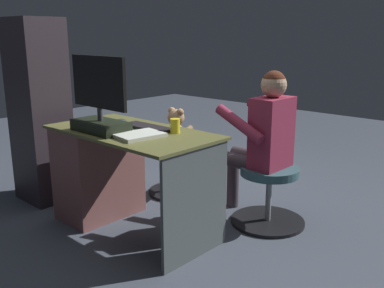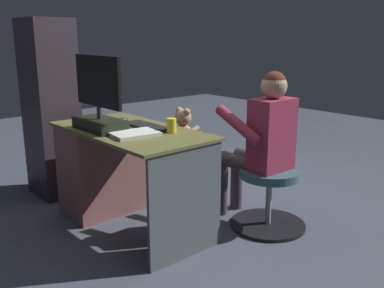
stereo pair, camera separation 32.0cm
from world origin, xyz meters
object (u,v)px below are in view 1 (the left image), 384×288
(tv_remote, at_px, (91,122))
(teddy_bear, at_px, (177,129))
(monitor, at_px, (100,108))
(keyboard, at_px, (148,127))
(office_chair_teddy, at_px, (176,165))
(visitor_chair, at_px, (269,192))
(desk, at_px, (105,169))
(person, at_px, (261,136))
(cup, at_px, (175,126))
(computer_mouse, at_px, (120,121))

(tv_remote, relative_size, teddy_bear, 0.45)
(monitor, bearing_deg, keyboard, -119.55)
(tv_remote, relative_size, office_chair_teddy, 0.29)
(teddy_bear, relative_size, visitor_chair, 0.60)
(desk, relative_size, monitor, 2.25)
(office_chair_teddy, xyz_separation_m, person, (-0.87, -0.01, 0.41))
(desk, height_order, person, person)
(desk, height_order, visitor_chair, desk)
(desk, bearing_deg, teddy_bear, -92.07)
(tv_remote, bearing_deg, teddy_bear, -110.52)
(cup, relative_size, visitor_chair, 0.18)
(keyboard, bearing_deg, desk, 18.34)
(tv_remote, xyz_separation_m, teddy_bear, (-0.14, -0.79, -0.16))
(computer_mouse, height_order, visitor_chair, computer_mouse)
(tv_remote, height_order, teddy_bear, teddy_bear)
(computer_mouse, relative_size, teddy_bear, 0.29)
(tv_remote, relative_size, visitor_chair, 0.27)
(cup, xyz_separation_m, office_chair_teddy, (0.58, -0.59, -0.53))
(tv_remote, distance_m, person, 1.28)
(keyboard, bearing_deg, monitor, 60.45)
(office_chair_teddy, bearing_deg, tv_remote, 79.88)
(computer_mouse, bearing_deg, cup, -173.77)
(tv_remote, xyz_separation_m, person, (-1.01, -0.79, -0.09))
(teddy_bear, bearing_deg, monitor, 100.73)
(tv_remote, bearing_deg, office_chair_teddy, -110.66)
(cup, relative_size, teddy_bear, 0.30)
(visitor_chair, relative_size, person, 0.48)
(monitor, bearing_deg, cup, -142.12)
(desk, xyz_separation_m, teddy_bear, (-0.03, -0.76, 0.20))
(cup, height_order, visitor_chair, cup)
(computer_mouse, distance_m, person, 1.05)
(cup, bearing_deg, teddy_bear, -46.26)
(office_chair_teddy, bearing_deg, desk, 87.90)
(visitor_chair, bearing_deg, office_chair_teddy, 0.74)
(teddy_bear, xyz_separation_m, visitor_chair, (-0.96, -0.00, -0.35))
(computer_mouse, bearing_deg, desk, 47.99)
(monitor, xyz_separation_m, office_chair_teddy, (0.17, -0.91, -0.65))
(office_chair_teddy, height_order, person, person)
(tv_remote, height_order, office_chair_teddy, tv_remote)
(keyboard, distance_m, tv_remote, 0.50)
(office_chair_teddy, bearing_deg, monitor, 100.86)
(teddy_bear, height_order, person, person)
(visitor_chair, height_order, person, person)
(cup, distance_m, person, 0.68)
(monitor, bearing_deg, desk, -39.07)
(office_chair_teddy, bearing_deg, keyboard, 118.23)
(computer_mouse, distance_m, tv_remote, 0.23)
(desk, bearing_deg, monitor, 140.93)
(office_chair_teddy, xyz_separation_m, teddy_bear, (-0.00, -0.01, 0.33))
(monitor, xyz_separation_m, tv_remote, (0.31, -0.13, -0.16))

